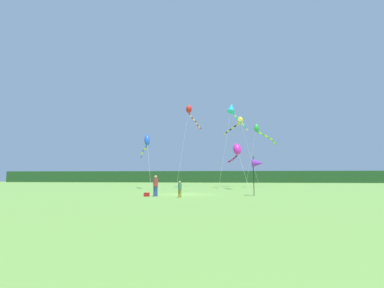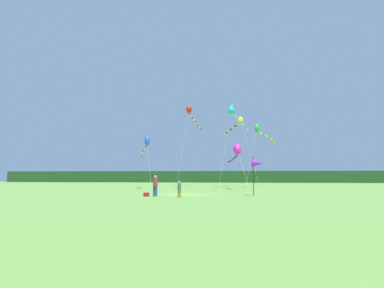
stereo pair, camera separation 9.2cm
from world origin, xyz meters
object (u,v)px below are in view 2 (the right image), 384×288
person_adult (155,185)px  kite_blue (146,142)px  person_child (179,188)px  cooler_box (146,195)px  banner_flag_pole (257,163)px  kite_magenta (237,150)px  kite_green (260,131)px  kite_red (190,112)px  kite_yellow (239,122)px  kite_cyan (233,110)px

person_adult → kite_blue: size_ratio=0.18×
person_adult → person_child: size_ratio=1.34×
cooler_box → banner_flag_pole: banner_flag_pole is taller
kite_magenta → kite_green: 8.37m
kite_red → kite_blue: 8.57m
person_child → kite_red: kite_red is taller
person_adult → cooler_box: bearing=-162.3°
person_child → kite_blue: size_ratio=0.14×
person_child → banner_flag_pole: (6.12, 2.38, 1.95)m
person_adult → cooler_box: (-0.66, -0.21, -0.78)m
cooler_box → kite_yellow: (8.47, 21.07, 9.71)m
banner_flag_pole → kite_yellow: 20.73m
kite_magenta → kite_blue: bearing=177.0°
kite_cyan → kite_yellow: (0.98, 4.69, -0.81)m
banner_flag_pole → kite_cyan: 16.84m
kite_green → kite_yellow: bearing=145.9°
person_child → kite_yellow: size_ratio=0.12×
kite_green → kite_cyan: size_ratio=0.78×
banner_flag_pole → kite_magenta: (-1.16, 10.75, 2.08)m
cooler_box → banner_flag_pole: 9.37m
kite_red → person_child: bearing=-85.7°
person_child → kite_red: 21.15m
banner_flag_pole → kite_cyan: kite_cyan is taller
kite_cyan → kite_green: bearing=34.7°
person_child → banner_flag_pole: bearing=21.2°
person_child → person_adult: bearing=156.0°
banner_flag_pole → kite_cyan: bearing=95.4°
person_adult → kite_green: 22.89m
person_child → kite_blue: bearing=115.4°
banner_flag_pole → kite_yellow: bearing=91.2°
person_adult → kite_green: bearing=60.3°
person_child → kite_green: 22.86m
kite_cyan → kite_red: bearing=167.5°
person_child → kite_blue: (-6.53, 13.73, 5.24)m
person_adult → kite_blue: kite_blue is taller
person_adult → cooler_box: 1.04m
kite_red → kite_green: bearing=7.7°
cooler_box → banner_flag_pole: bearing=10.5°
cooler_box → kite_cyan: size_ratio=0.04×
person_child → kite_green: size_ratio=0.14×
cooler_box → person_adult: bearing=17.7°
person_adult → banner_flag_pole: bearing=9.9°
kite_red → kite_magenta: bearing=-40.0°
kite_magenta → kite_yellow: kite_yellow is taller
kite_cyan → cooler_box: bearing=-114.6°
cooler_box → kite_yellow: bearing=68.1°
kite_green → kite_blue: bearing=-158.2°
kite_yellow → kite_red: bearing=-154.9°
kite_cyan → kite_yellow: size_ratio=1.09×
kite_red → kite_green: 10.51m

